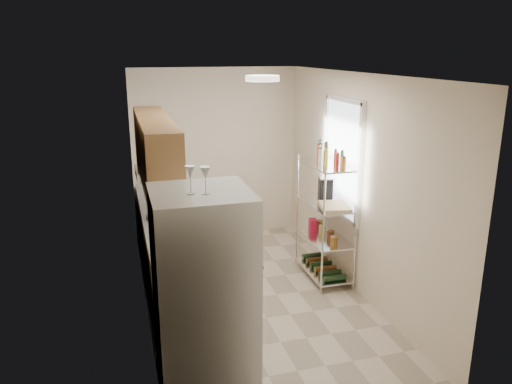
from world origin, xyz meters
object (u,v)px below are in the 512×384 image
at_px(frying_pan_large, 159,217).
at_px(cutting_board, 335,206).
at_px(refrigerator, 204,301).
at_px(espresso_machine, 325,188).
at_px(rice_cooker, 170,209).

relative_size(frying_pan_large, cutting_board, 0.67).
relative_size(refrigerator, cutting_board, 4.28).
xyz_separation_m(cutting_board, espresso_machine, (0.03, 0.37, 0.13)).
distance_m(refrigerator, rice_cooker, 2.21).
xyz_separation_m(refrigerator, cutting_board, (1.90, 1.71, 0.11)).
height_order(rice_cooker, frying_pan_large, rice_cooker).
distance_m(rice_cooker, frying_pan_large, 0.16).
distance_m(refrigerator, espresso_machine, 2.85).
distance_m(frying_pan_large, cutting_board, 2.12).
relative_size(refrigerator, rice_cooker, 7.33).
relative_size(refrigerator, frying_pan_large, 6.35).
bearing_deg(espresso_machine, frying_pan_large, -166.18).
xyz_separation_m(rice_cooker, frying_pan_large, (-0.14, -0.03, -0.08)).
bearing_deg(frying_pan_large, cutting_board, -2.85).
bearing_deg(espresso_machine, rice_cooker, -167.20).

